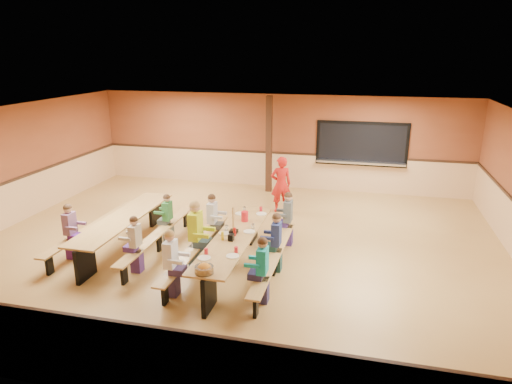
# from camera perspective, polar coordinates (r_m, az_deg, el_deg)

# --- Properties ---
(ground) EXTENTS (12.00, 12.00, 0.00)m
(ground) POSITION_cam_1_polar(r_m,az_deg,el_deg) (10.55, -2.43, -6.77)
(ground) COLOR olive
(ground) RESTS_ON ground
(room_envelope) EXTENTS (12.04, 10.04, 3.02)m
(room_envelope) POSITION_cam_1_polar(r_m,az_deg,el_deg) (10.29, -2.48, -3.25)
(room_envelope) COLOR brown
(room_envelope) RESTS_ON ground
(kitchen_pass_through) EXTENTS (2.78, 0.28, 1.38)m
(kitchen_pass_through) POSITION_cam_1_polar(r_m,az_deg,el_deg) (14.48, 13.06, 5.64)
(kitchen_pass_through) COLOR black
(kitchen_pass_through) RESTS_ON ground
(structural_post) EXTENTS (0.18, 0.18, 3.00)m
(structural_post) POSITION_cam_1_polar(r_m,az_deg,el_deg) (14.23, 1.63, 5.93)
(structural_post) COLOR black
(structural_post) RESTS_ON ground
(cafeteria_table_main) EXTENTS (1.91, 3.70, 0.74)m
(cafeteria_table_main) POSITION_cam_1_polar(r_m,az_deg,el_deg) (9.25, -2.73, -6.78)
(cafeteria_table_main) COLOR #A97F43
(cafeteria_table_main) RESTS_ON ground
(cafeteria_table_second) EXTENTS (1.91, 3.70, 0.74)m
(cafeteria_table_second) POSITION_cam_1_polar(r_m,az_deg,el_deg) (10.70, -16.11, -4.06)
(cafeteria_table_second) COLOR #A97F43
(cafeteria_table_second) RESTS_ON ground
(seated_child_white_left) EXTENTS (0.39, 0.32, 1.26)m
(seated_child_white_left) POSITION_cam_1_polar(r_m,az_deg,el_deg) (8.43, -10.58, -8.79)
(seated_child_white_left) COLOR white
(seated_child_white_left) RESTS_ON ground
(seated_adult_yellow) EXTENTS (0.46, 0.37, 1.39)m
(seated_adult_yellow) POSITION_cam_1_polar(r_m,az_deg,el_deg) (9.45, -7.54, -5.27)
(seated_adult_yellow) COLOR #C4DA1A
(seated_adult_yellow) RESTS_ON ground
(seated_child_grey_left) EXTENTS (0.37, 0.31, 1.22)m
(seated_child_grey_left) POSITION_cam_1_polar(r_m,az_deg,el_deg) (10.38, -5.48, -3.59)
(seated_child_grey_left) COLOR silver
(seated_child_grey_left) RESTS_ON ground
(seated_child_teal_right) EXTENTS (0.37, 0.30, 1.22)m
(seated_child_teal_right) POSITION_cam_1_polar(r_m,az_deg,el_deg) (8.10, 0.80, -9.80)
(seated_child_teal_right) COLOR teal
(seated_child_teal_right) RESTS_ON ground
(seated_child_navy_right) EXTENTS (0.37, 0.31, 1.22)m
(seated_child_navy_right) POSITION_cam_1_polar(r_m,az_deg,el_deg) (9.20, 2.54, -6.37)
(seated_child_navy_right) COLOR navy
(seated_child_navy_right) RESTS_ON ground
(seated_child_char_right) EXTENTS (0.39, 0.32, 1.24)m
(seated_child_char_right) POSITION_cam_1_polar(r_m,az_deg,el_deg) (10.43, 4.00, -3.40)
(seated_child_char_right) COLOR #4A5153
(seated_child_char_right) RESTS_ON ground
(seated_child_purple_sec) EXTENTS (0.37, 0.30, 1.21)m
(seated_child_purple_sec) POSITION_cam_1_polar(r_m,az_deg,el_deg) (10.50, -22.17, -4.63)
(seated_child_purple_sec) COLOR #785175
(seated_child_purple_sec) RESTS_ON ground
(seated_child_green_sec) EXTENTS (0.34, 0.28, 1.15)m
(seated_child_green_sec) POSITION_cam_1_polar(r_m,az_deg,el_deg) (10.74, -10.97, -3.31)
(seated_child_green_sec) COLOR #2F7337
(seated_child_green_sec) RESTS_ON ground
(seated_child_tan_sec) EXTENTS (0.35, 0.29, 1.17)m
(seated_child_tan_sec) POSITION_cam_1_polar(r_m,az_deg,el_deg) (9.47, -14.81, -6.38)
(seated_child_tan_sec) COLOR #BEB19C
(seated_child_tan_sec) RESTS_ON ground
(standing_woman) EXTENTS (0.67, 0.56, 1.56)m
(standing_woman) POSITION_cam_1_polar(r_m,az_deg,el_deg) (12.55, 3.14, 0.98)
(standing_woman) COLOR red
(standing_woman) RESTS_ON ground
(punch_pitcher) EXTENTS (0.16, 0.16, 0.22)m
(punch_pitcher) POSITION_cam_1_polar(r_m,az_deg,el_deg) (9.92, -1.43, -3.06)
(punch_pitcher) COLOR red
(punch_pitcher) RESTS_ON cafeteria_table_main
(chip_bowl) EXTENTS (0.32, 0.32, 0.15)m
(chip_bowl) POSITION_cam_1_polar(r_m,az_deg,el_deg) (7.75, -6.50, -9.51)
(chip_bowl) COLOR #F7A627
(chip_bowl) RESTS_ON cafeteria_table_main
(napkin_dispenser) EXTENTS (0.10, 0.14, 0.13)m
(napkin_dispenser) POSITION_cam_1_polar(r_m,az_deg,el_deg) (8.96, -3.12, -5.67)
(napkin_dispenser) COLOR black
(napkin_dispenser) RESTS_ON cafeteria_table_main
(condiment_mustard) EXTENTS (0.06, 0.06, 0.17)m
(condiment_mustard) POSITION_cam_1_polar(r_m,az_deg,el_deg) (8.98, -4.21, -5.49)
(condiment_mustard) COLOR yellow
(condiment_mustard) RESTS_ON cafeteria_table_main
(condiment_ketchup) EXTENTS (0.06, 0.06, 0.17)m
(condiment_ketchup) POSITION_cam_1_polar(r_m,az_deg,el_deg) (9.16, -2.69, -4.99)
(condiment_ketchup) COLOR #B2140F
(condiment_ketchup) RESTS_ON cafeteria_table_main
(table_paddle) EXTENTS (0.16, 0.16, 0.56)m
(table_paddle) POSITION_cam_1_polar(r_m,az_deg,el_deg) (9.29, -2.81, -4.33)
(table_paddle) COLOR black
(table_paddle) RESTS_ON cafeteria_table_main
(place_settings) EXTENTS (0.65, 3.30, 0.11)m
(place_settings) POSITION_cam_1_polar(r_m,az_deg,el_deg) (9.15, -2.76, -5.24)
(place_settings) COLOR beige
(place_settings) RESTS_ON cafeteria_table_main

